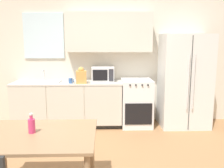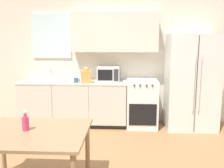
{
  "view_description": "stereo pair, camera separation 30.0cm",
  "coord_description": "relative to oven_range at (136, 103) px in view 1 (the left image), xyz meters",
  "views": [
    {
      "loc": [
        0.2,
        -3.07,
        1.68
      ],
      "look_at": [
        0.31,
        0.51,
        1.05
      ],
      "focal_mm": 40.0,
      "sensor_mm": 36.0,
      "label": 1
    },
    {
      "loc": [
        0.5,
        -3.07,
        1.68
      ],
      "look_at": [
        0.31,
        0.51,
        1.05
      ],
      "focal_mm": 40.0,
      "sensor_mm": 36.0,
      "label": 2
    }
  ],
  "objects": [
    {
      "name": "microwave",
      "position": [
        -0.66,
        0.11,
        0.56
      ],
      "size": [
        0.44,
        0.36,
        0.29
      ],
      "color": "silver",
      "rests_on": "kitchen_counter"
    },
    {
      "name": "oven_range",
      "position": [
        0.0,
        0.0,
        0.0
      ],
      "size": [
        0.59,
        0.66,
        0.92
      ],
      "color": "white",
      "rests_on": "ground_plane"
    },
    {
      "name": "wall_back",
      "position": [
        -0.79,
        0.32,
        0.98
      ],
      "size": [
        12.0,
        0.38,
        2.7
      ],
      "color": "beige",
      "rests_on": "ground_plane"
    },
    {
      "name": "refrigerator",
      "position": [
        0.93,
        -0.03,
        0.44
      ],
      "size": [
        0.92,
        0.74,
        1.8
      ],
      "color": "silver",
      "rests_on": "ground_plane"
    },
    {
      "name": "kitchen_counter",
      "position": [
        -1.35,
        0.02,
        -0.02
      ],
      "size": [
        2.12,
        0.62,
        0.88
      ],
      "color": "#333333",
      "rests_on": "ground_plane"
    },
    {
      "name": "drink_bottle",
      "position": [
        -1.39,
        -2.28,
        0.35
      ],
      "size": [
        0.07,
        0.07,
        0.21
      ],
      "color": "#DB386B",
      "rests_on": "dining_table"
    },
    {
      "name": "kitchen_sink",
      "position": [
        -1.84,
        0.03,
        0.43
      ],
      "size": [
        0.7,
        0.39,
        0.22
      ],
      "color": "#B7BABC",
      "rests_on": "kitchen_counter"
    },
    {
      "name": "dining_table",
      "position": [
        -1.33,
        -2.31,
        0.17
      ],
      "size": [
        1.2,
        0.94,
        0.72
      ],
      "color": "#997551",
      "rests_on": "ground_plane"
    },
    {
      "name": "ground_plane",
      "position": [
        -0.83,
        -1.71,
        -0.46
      ],
      "size": [
        12.0,
        12.0,
        0.0
      ],
      "primitive_type": "plane",
      "color": "#9E7047"
    },
    {
      "name": "grocery_bag_0",
      "position": [
        -1.07,
        -0.14,
        0.56
      ],
      "size": [
        0.21,
        0.19,
        0.31
      ],
      "rotation": [
        0.0,
        0.0,
        0.14
      ],
      "color": "#DB994C",
      "rests_on": "kitchen_counter"
    },
    {
      "name": "coffee_mug",
      "position": [
        -1.26,
        -0.12,
        0.47
      ],
      "size": [
        0.11,
        0.08,
        0.09
      ],
      "color": "#335999",
      "rests_on": "kitchen_counter"
    }
  ]
}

